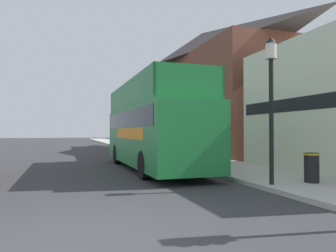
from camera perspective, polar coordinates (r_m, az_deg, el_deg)
The scene contains 8 objects.
ground_plane at distance 26.24m, azimuth -17.25°, elevation -4.68°, with size 144.00×144.00×0.00m, color #333335.
sidewalk at distance 24.33m, azimuth -0.49°, elevation -4.85°, with size 3.40×108.00×0.14m.
brick_terrace_rear at distance 29.82m, azimuth 5.96°, elevation 5.95°, with size 6.00×22.06×10.63m.
tour_bus at distance 14.84m, azimuth -2.84°, elevation -0.75°, with size 2.54×9.90×3.87m.
parked_car_ahead_of_bus at distance 22.36m, azimuth -6.44°, elevation -3.70°, with size 1.87×4.27×1.38m.
lamp_post_nearest at distance 10.24m, azimuth 17.51°, elevation 7.43°, with size 0.35×0.35×4.39m.
lamp_post_second at distance 18.99m, azimuth 1.21°, elevation 3.92°, with size 0.35×0.35×4.62m.
litter_bin at distance 11.01m, azimuth 23.72°, elevation -6.50°, with size 0.48×0.48×0.91m.
Camera 1 is at (-0.21, -5.19, 1.69)m, focal length 35.00 mm.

